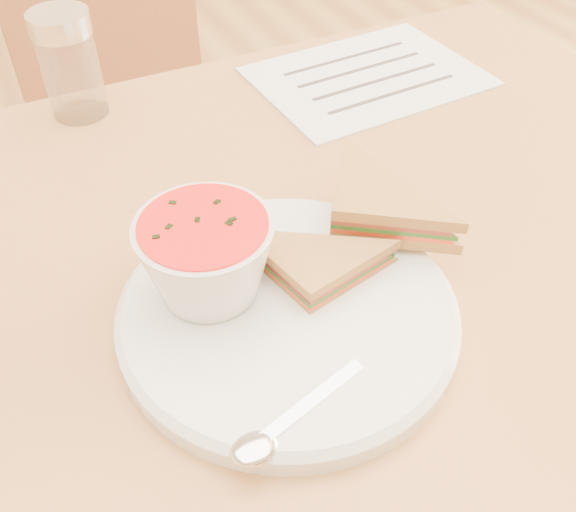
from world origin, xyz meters
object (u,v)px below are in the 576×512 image
condiment_shaker (70,65)px  soup_bowl (207,261)px  plate (288,313)px  chair_far (156,174)px  dining_table (290,446)px

condiment_shaker → soup_bowl: bearing=-85.8°
plate → soup_bowl: 0.08m
chair_far → soup_bowl: 0.80m
chair_far → condiment_shaker: condiment_shaker is taller
chair_far → soup_bowl: (-0.12, -0.68, 0.41)m
plate → dining_table: bearing=62.5°
chair_far → condiment_shaker: size_ratio=6.71×
dining_table → plate: bearing=-117.5°
chair_far → plate: size_ratio=2.94×
plate → condiment_shaker: (-0.07, 0.39, 0.05)m
chair_far → soup_bowl: bearing=76.6°
soup_bowl → condiment_shaker: condiment_shaker is taller
plate → condiment_shaker: size_ratio=2.28×
chair_far → condiment_shaker: 0.55m
dining_table → condiment_shaker: condiment_shaker is taller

